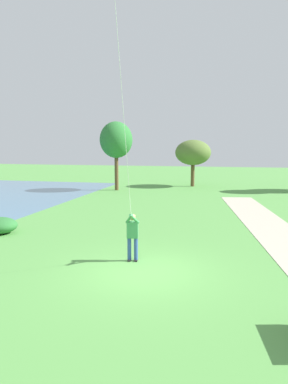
{
  "coord_description": "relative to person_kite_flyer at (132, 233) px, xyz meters",
  "views": [
    {
      "loc": [
        2.48,
        -10.63,
        4.15
      ],
      "look_at": [
        -0.31,
        1.5,
        2.48
      ],
      "focal_mm": 31.99,
      "sensor_mm": 36.0,
      "label": 1
    }
  ],
  "objects": [
    {
      "name": "tree_lakeside_near",
      "position": [
        -6.66,
        19.23,
        3.65
      ],
      "size": [
        3.02,
        3.45,
        6.43
      ],
      "color": "brown",
      "rests_on": "ground"
    },
    {
      "name": "person_kite_flyer",
      "position": [
        0.0,
        0.0,
        0.0
      ],
      "size": [
        0.52,
        0.62,
        1.83
      ],
      "color": "#232328",
      "rests_on": "ground"
    },
    {
      "name": "ground_plane",
      "position": [
        0.62,
        -0.98,
        -1.05
      ],
      "size": [
        120.0,
        120.0,
        0.0
      ],
      "primitive_type": "plane",
      "color": "#569947"
    },
    {
      "name": "tree_horizon_far",
      "position": [
        0.1,
        23.97,
        2.43
      ],
      "size": [
        3.65,
        3.85,
        4.8
      ],
      "color": "brown",
      "rests_on": "ground"
    },
    {
      "name": "lakeside_shrub",
      "position": [
        -7.24,
        2.43,
        -0.66
      ],
      "size": [
        1.7,
        1.51,
        0.77
      ],
      "primitive_type": "ellipsoid",
      "color": "#2D7033",
      "rests_on": "ground"
    }
  ]
}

